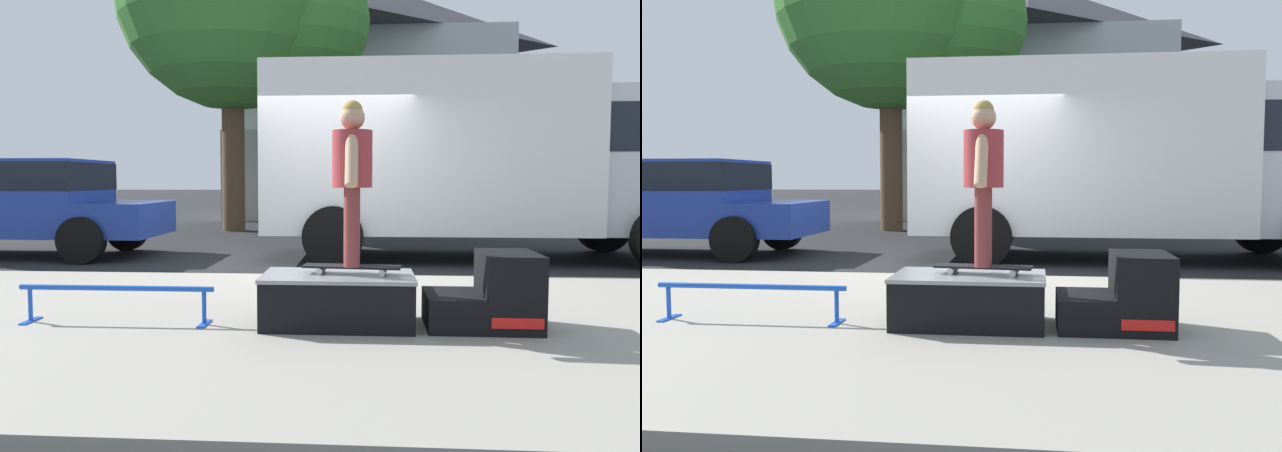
{
  "view_description": "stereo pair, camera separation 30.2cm",
  "coord_description": "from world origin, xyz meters",
  "views": [
    {
      "loc": [
        0.58,
        -8.2,
        1.29
      ],
      "look_at": [
        0.06,
        -1.23,
        0.77
      ],
      "focal_mm": 35.57,
      "sensor_mm": 36.0,
      "label": 1
    },
    {
      "loc": [
        0.88,
        -8.17,
        1.29
      ],
      "look_at": [
        0.06,
        -1.23,
        0.77
      ],
      "focal_mm": 35.57,
      "sensor_mm": 36.0,
      "label": 2
    }
  ],
  "objects": [
    {
      "name": "house_behind",
      "position": [
        0.58,
        15.18,
        4.24
      ],
      "size": [
        9.54,
        8.23,
        8.4
      ],
      "color": "silver",
      "rests_on": "ground"
    },
    {
      "name": "sidewalk_slab",
      "position": [
        0.0,
        -3.0,
        0.06
      ],
      "size": [
        50.0,
        5.0,
        0.12
      ],
      "primitive_type": "cube",
      "color": "gray",
      "rests_on": "ground"
    },
    {
      "name": "street_tree_main",
      "position": [
        -2.43,
        7.47,
        5.66
      ],
      "size": [
        6.21,
        5.64,
        8.65
      ],
      "color": "brown",
      "rests_on": "ground"
    },
    {
      "name": "box_truck",
      "position": [
        2.45,
        2.2,
        1.7
      ],
      "size": [
        6.91,
        2.63,
        3.05
      ],
      "color": "white",
      "rests_on": "ground"
    },
    {
      "name": "skateboard",
      "position": [
        0.46,
        -3.17,
        0.59
      ],
      "size": [
        0.8,
        0.28,
        0.07
      ],
      "color": "black",
      "rests_on": "skate_box"
    },
    {
      "name": "pickup_truck_blue",
      "position": [
        -5.52,
        2.03,
        0.89
      ],
      "size": [
        5.7,
        2.09,
        1.61
      ],
      "color": "#1E3899",
      "rests_on": "ground"
    },
    {
      "name": "skater_kid",
      "position": [
        0.46,
        -3.17,
        1.37
      ],
      "size": [
        0.32,
        0.67,
        1.31
      ],
      "color": "brown",
      "rests_on": "skateboard"
    },
    {
      "name": "ground_plane",
      "position": [
        0.0,
        0.0,
        0.0
      ],
      "size": [
        140.0,
        140.0,
        0.0
      ],
      "primitive_type": "plane",
      "color": "black"
    },
    {
      "name": "skate_box",
      "position": [
        0.35,
        -3.19,
        0.34
      ],
      "size": [
        1.21,
        0.74,
        0.41
      ],
      "color": "black",
      "rests_on": "sidewalk_slab"
    },
    {
      "name": "kicker_ramp",
      "position": [
        1.56,
        -3.19,
        0.37
      ],
      "size": [
        0.86,
        0.67,
        0.6
      ],
      "color": "black",
      "rests_on": "sidewalk_slab"
    },
    {
      "name": "grind_rail",
      "position": [
        -1.45,
        -3.27,
        0.36
      ],
      "size": [
        1.61,
        0.28,
        0.31
      ],
      "color": "blue",
      "rests_on": "sidewalk_slab"
    }
  ]
}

